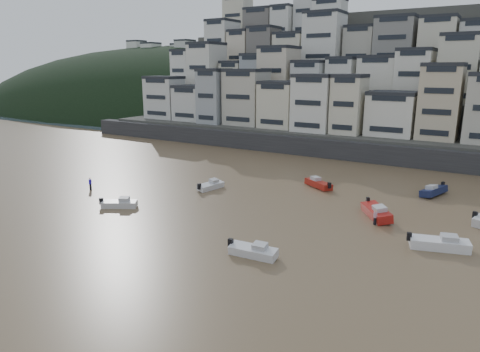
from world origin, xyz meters
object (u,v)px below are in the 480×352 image
Objects in this scene: boat_e at (376,210)px; person_blue at (90,184)px; boat_f at (211,185)px; boat_i at (434,190)px; boat_d at (440,241)px; person_pink at (375,217)px; boat_h at (318,182)px; boat_a at (253,250)px; boat_j at (119,203)px.

person_blue reaches higher than boat_e.
boat_f is 0.85× the size of boat_i.
person_pink is (-6.94, 3.43, 0.08)m from boat_d.
boat_h is 15.63m from person_pink.
boat_f is (-16.28, 16.31, -0.04)m from boat_a.
boat_j is 0.80× the size of boat_d.
boat_f is 2.67× the size of person_pink.
person_pink is (38.03, 6.91, 0.00)m from person_blue.
boat_a is at bearing -13.21° from person_blue.
boat_a is 0.81× the size of boat_e.
boat_e reaches higher than boat_d.
person_blue reaches higher than boat_h.
person_blue is (-27.08, -18.07, 0.15)m from boat_h.
boat_f is at bearing -45.79° from boat_i.
boat_a is 17.86m from boat_d.
boat_i is at bearing 82.89° from boat_d.
boat_i is (4.35, 13.08, -0.09)m from boat_e.
boat_f is 17.03m from person_blue.
person_pink reaches higher than boat_e.
boat_f is at bearing 174.68° from person_pink.
person_pink is (0.50, -2.49, 0.04)m from boat_e.
boat_j is 30.37m from person_pink.
boat_j is 2.69× the size of person_pink.
boat_a is at bearing -40.82° from boat_j.
boat_f is 2.67× the size of person_blue.
person_pink is at bearing 57.67° from boat_a.
boat_j is at bearing -20.33° from person_blue.
boat_a is at bearing 130.40° from boat_h.
boat_h reaches higher than boat_a.
person_pink reaches higher than boat_j.
boat_e is at bearing -78.63° from boat_f.
boat_h is at bearing -44.15° from boat_f.
boat_e is (6.87, 16.60, 0.16)m from boat_a.
boat_d is at bearing 4.43° from person_blue.
boat_h is 32.56m from person_blue.
boat_h is 0.97× the size of boat_i.
boat_f is at bearing 67.52° from boat_h.
boat_f is 31.10m from boat_d.
person_blue reaches higher than boat_d.
person_blue is at bearing 128.70° from boat_j.
boat_d reaches higher than boat_i.
boat_i is at bearing 76.12° from person_pink.
boat_j is (-21.15, 3.67, -0.03)m from boat_a.
boat_h is at bearing 93.31° from boat_a.
boat_a is 1.05× the size of boat_j.
boat_e is 3.51× the size of person_blue.
boat_d is (17.89, -14.58, 0.07)m from boat_h.
boat_e reaches higher than boat_a.
person_blue is (-41.88, -22.48, 0.13)m from boat_i.
boat_h is at bearing -164.67° from boat_e.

